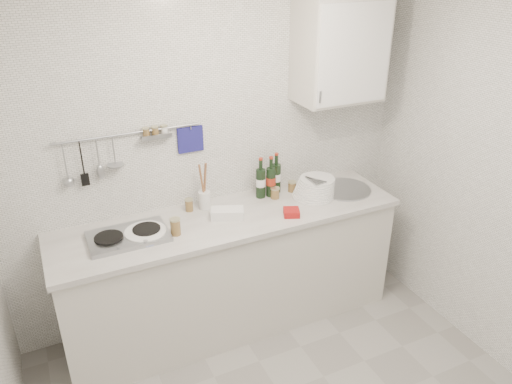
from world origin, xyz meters
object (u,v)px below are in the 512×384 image
Objects in this scene: wall_cabinet at (340,50)px; plate_stack_sink at (315,188)px; plate_stack_hob at (145,234)px; utensil_crock at (204,198)px; wine_bottles at (269,176)px.

wall_cabinet reaches higher than plate_stack_sink.
plate_stack_hob is 0.81× the size of utensil_crock.
utensil_crock reaches higher than plate_stack_sink.
wine_bottles is at bearing 11.19° from plate_stack_hob.
wine_bottles is at bearing 152.74° from plate_stack_sink.
wall_cabinet is at bearing -6.36° from wine_bottles.
wall_cabinet is 2.26× the size of wine_bottles.
utensil_crock reaches higher than plate_stack_hob.
utensil_crock is (-1.02, 0.06, -0.95)m from wall_cabinet.
wine_bottles is at bearing -0.40° from utensil_crock.
plate_stack_sink is 0.83m from utensil_crock.
plate_stack_sink is 0.96× the size of utensil_crock.
plate_stack_sink is 0.35m from wine_bottles.
plate_stack_sink is at bearing -11.13° from utensil_crock.
plate_stack_sink reaches higher than plate_stack_hob.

